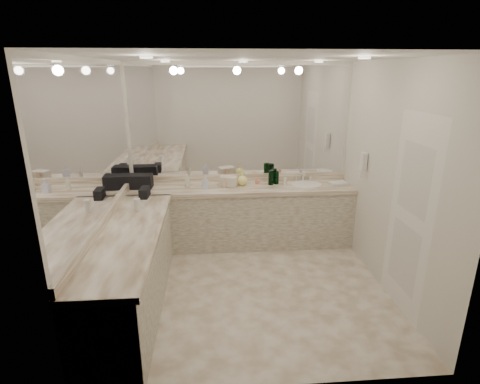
{
  "coord_description": "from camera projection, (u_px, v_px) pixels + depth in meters",
  "views": [
    {
      "loc": [
        -0.42,
        -3.91,
        2.47
      ],
      "look_at": [
        -0.08,
        0.4,
        1.07
      ],
      "focal_mm": 28.0,
      "sensor_mm": 36.0,
      "label": 1
    }
  ],
  "objects": [
    {
      "name": "floor",
      "position": [
        249.0,
        287.0,
        4.5
      ],
      "size": [
        3.2,
        3.2,
        0.0
      ],
      "primitive_type": "plane",
      "color": "beige",
      "rests_on": "ground"
    },
    {
      "name": "ceiling",
      "position": [
        252.0,
        57.0,
        3.7
      ],
      "size": [
        3.2,
        3.2,
        0.0
      ],
      "primitive_type": "plane",
      "color": "white",
      "rests_on": "floor"
    },
    {
      "name": "wall_back",
      "position": [
        240.0,
        154.0,
        5.52
      ],
      "size": [
        3.2,
        0.02,
        2.6
      ],
      "primitive_type": "cube",
      "color": "silver",
      "rests_on": "floor"
    },
    {
      "name": "wall_left",
      "position": [
        101.0,
        187.0,
        3.98
      ],
      "size": [
        0.02,
        3.0,
        2.6
      ],
      "primitive_type": "cube",
      "color": "silver",
      "rests_on": "floor"
    },
    {
      "name": "wall_right",
      "position": [
        391.0,
        180.0,
        4.22
      ],
      "size": [
        0.02,
        3.0,
        2.6
      ],
      "primitive_type": "cube",
      "color": "silver",
      "rests_on": "floor"
    },
    {
      "name": "vanity_back_base",
      "position": [
        241.0,
        217.0,
        5.51
      ],
      "size": [
        3.2,
        0.6,
        0.84
      ],
      "primitive_type": "cube",
      "color": "beige",
      "rests_on": "floor"
    },
    {
      "name": "vanity_back_top",
      "position": [
        241.0,
        188.0,
        5.36
      ],
      "size": [
        3.2,
        0.64,
        0.06
      ],
      "primitive_type": "cube",
      "color": "#EFE1CB",
      "rests_on": "vanity_back_base"
    },
    {
      "name": "vanity_left_base",
      "position": [
        132.0,
        273.0,
        3.99
      ],
      "size": [
        0.6,
        2.4,
        0.84
      ],
      "primitive_type": "cube",
      "color": "beige",
      "rests_on": "floor"
    },
    {
      "name": "vanity_left_top",
      "position": [
        129.0,
        234.0,
        3.85
      ],
      "size": [
        0.64,
        2.42,
        0.06
      ],
      "primitive_type": "cube",
      "color": "#EFE1CB",
      "rests_on": "vanity_left_base"
    },
    {
      "name": "backsplash_back",
      "position": [
        240.0,
        178.0,
        5.61
      ],
      "size": [
        3.2,
        0.04,
        0.1
      ],
      "primitive_type": "cube",
      "color": "#EFE1CB",
      "rests_on": "vanity_back_top"
    },
    {
      "name": "backsplash_left",
      "position": [
        107.0,
        217.0,
        4.09
      ],
      "size": [
        0.04,
        3.0,
        0.1
      ],
      "primitive_type": "cube",
      "color": "#EFE1CB",
      "rests_on": "vanity_left_top"
    },
    {
      "name": "mirror_back",
      "position": [
        240.0,
        122.0,
        5.36
      ],
      "size": [
        3.12,
        0.01,
        1.55
      ],
      "primitive_type": "cube",
      "color": "white",
      "rests_on": "wall_back"
    },
    {
      "name": "mirror_left",
      "position": [
        97.0,
        142.0,
        3.83
      ],
      "size": [
        0.01,
        2.92,
        1.55
      ],
      "primitive_type": "cube",
      "color": "white",
      "rests_on": "wall_left"
    },
    {
      "name": "sink",
      "position": [
        306.0,
        185.0,
        5.43
      ],
      "size": [
        0.44,
        0.44,
        0.03
      ],
      "primitive_type": "cylinder",
      "color": "white",
      "rests_on": "vanity_back_top"
    },
    {
      "name": "faucet",
      "position": [
        303.0,
        176.0,
        5.61
      ],
      "size": [
        0.24,
        0.16,
        0.14
      ],
      "primitive_type": "cube",
      "color": "silver",
      "rests_on": "vanity_back_top"
    },
    {
      "name": "wall_phone",
      "position": [
        363.0,
        162.0,
        4.86
      ],
      "size": [
        0.06,
        0.1,
        0.24
      ],
      "primitive_type": "cube",
      "color": "white",
      "rests_on": "wall_right"
    },
    {
      "name": "door",
      "position": [
        410.0,
        217.0,
        3.82
      ],
      "size": [
        0.02,
        0.82,
        2.1
      ],
      "primitive_type": "cube",
      "color": "white",
      "rests_on": "wall_right"
    },
    {
      "name": "black_toiletry_bag",
      "position": [
        140.0,
        182.0,
        5.25
      ],
      "size": [
        0.34,
        0.22,
        0.19
      ],
      "primitive_type": "cube",
      "rotation": [
        0.0,
        0.0,
        -0.05
      ],
      "color": "black",
      "rests_on": "vanity_back_top"
    },
    {
      "name": "black_bag_spill",
      "position": [
        145.0,
        192.0,
        4.88
      ],
      "size": [
        0.12,
        0.24,
        0.13
      ],
      "primitive_type": "cube",
      "rotation": [
        0.0,
        0.0,
        -0.05
      ],
      "color": "black",
      "rests_on": "vanity_left_top"
    },
    {
      "name": "cream_cosmetic_case",
      "position": [
        228.0,
        182.0,
        5.34
      ],
      "size": [
        0.27,
        0.22,
        0.14
      ],
      "primitive_type": "cube",
      "rotation": [
        0.0,
        0.0,
        -0.34
      ],
      "color": "beige",
      "rests_on": "vanity_back_top"
    },
    {
      "name": "hand_towel",
      "position": [
        338.0,
        183.0,
        5.42
      ],
      "size": [
        0.27,
        0.21,
        0.04
      ],
      "primitive_type": "cube",
      "rotation": [
        0.0,
        0.0,
        0.2
      ],
      "color": "white",
      "rests_on": "vanity_back_top"
    },
    {
      "name": "lotion_left",
      "position": [
        137.0,
        204.0,
        4.39
      ],
      "size": [
        0.07,
        0.07,
        0.16
      ],
      "primitive_type": "cylinder",
      "color": "white",
      "rests_on": "vanity_left_top"
    },
    {
      "name": "soap_bottle_a",
      "position": [
        187.0,
        181.0,
        5.3
      ],
      "size": [
        0.09,
        0.09,
        0.19
      ],
      "primitive_type": "imported",
      "rotation": [
        0.0,
        0.0,
        -0.31
      ],
      "color": "silver",
      "rests_on": "vanity_back_top"
    },
    {
      "name": "soap_bottle_b",
      "position": [
        205.0,
        182.0,
        5.21
      ],
      "size": [
        0.09,
        0.09,
        0.19
      ],
      "primitive_type": "imported",
      "rotation": [
        0.0,
        0.0,
        0.06
      ],
      "color": "silver",
      "rests_on": "vanity_back_top"
    },
    {
      "name": "soap_bottle_c",
      "position": [
        242.0,
        178.0,
        5.39
      ],
      "size": [
        0.19,
        0.19,
        0.19
      ],
      "primitive_type": "imported",
      "rotation": [
        0.0,
        0.0,
        0.28
      ],
      "color": "#FFF989",
      "rests_on": "vanity_back_top"
    },
    {
      "name": "green_bottle_0",
      "position": [
        272.0,
        177.0,
        5.43
      ],
      "size": [
        0.06,
        0.06,
        0.21
      ],
      "primitive_type": "cylinder",
      "color": "#094318",
      "rests_on": "vanity_back_top"
    },
    {
      "name": "green_bottle_1",
      "position": [
        271.0,
        178.0,
        5.4
      ],
      "size": [
        0.07,
        0.07,
        0.2
      ],
      "primitive_type": "cylinder",
      "color": "#094318",
      "rests_on": "vanity_back_top"
    },
    {
      "name": "green_bottle_2",
      "position": [
        274.0,
        176.0,
        5.49
      ],
      "size": [
        0.07,
        0.07,
        0.22
      ],
      "primitive_type": "cylinder",
      "color": "#094318",
      "rests_on": "vanity_back_top"
    },
    {
      "name": "green_bottle_3",
      "position": [
        273.0,
        176.0,
        5.48
      ],
      "size": [
        0.07,
        0.07,
        0.21
      ],
      "primitive_type": "cylinder",
      "color": "#094318",
      "rests_on": "vanity_back_top"
    },
    {
      "name": "green_bottle_4",
      "position": [
        276.0,
        177.0,
        5.44
      ],
      "size": [
        0.07,
        0.07,
        0.19
      ],
      "primitive_type": "cylinder",
      "color": "#094318",
      "rests_on": "vanity_back_top"
    },
    {
      "name": "amenity_bottle_0",
      "position": [
        285.0,
        181.0,
        5.45
      ],
      "size": [
        0.05,
        0.05,
        0.1
      ],
      "primitive_type": "cylinder",
      "color": "#E0B28C",
      "rests_on": "vanity_back_top"
    },
    {
      "name": "amenity_bottle_1",
      "position": [
        285.0,
        181.0,
        5.4
      ],
      "size": [
        0.04,
        0.04,
        0.11
      ],
      "primitive_type": "cylinder",
      "color": "white",
      "rests_on": "vanity_back_top"
    },
    {
      "name": "amenity_bottle_2",
      "position": [
        224.0,
        184.0,
        5.25
      ],
      "size": [
        0.04,
        0.04,
        0.13
      ],
      "primitive_type": "cylinder",
      "color": "#E0B28C",
      "rests_on": "vanity_back_top"
    },
    {
      "name": "amenity_bottle_3",
      "position": [
        257.0,
        181.0,
        5.47
      ],
      "size": [
        0.06,
        0.06,
        0.07
      ],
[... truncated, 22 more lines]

